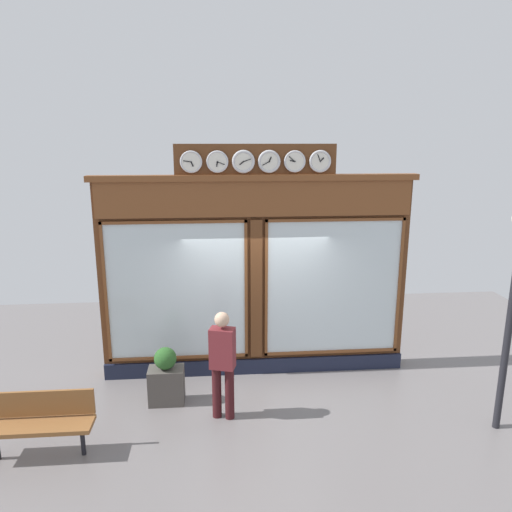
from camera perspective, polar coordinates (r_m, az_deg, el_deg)
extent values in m
plane|color=slate|center=(6.59, 2.29, -24.93)|extent=(14.00, 14.00, 0.00)
cube|color=#5B3319|center=(8.43, -0.09, -2.75)|extent=(5.35, 0.30, 3.46)
cube|color=#191E33|center=(8.85, 0.01, -12.97)|extent=(5.35, 0.08, 0.28)
cube|color=brown|center=(7.95, 0.02, 6.82)|extent=(5.24, 0.08, 0.59)
cube|color=brown|center=(7.94, 0.01, 9.31)|extent=(5.45, 0.20, 0.10)
cube|color=silver|center=(8.53, 9.18, -3.73)|extent=(2.32, 0.02, 2.37)
cube|color=brown|center=(8.24, 9.53, 4.27)|extent=(2.42, 0.04, 0.05)
cube|color=brown|center=(8.95, 8.91, -11.18)|extent=(2.42, 0.04, 0.05)
cube|color=brown|center=(8.87, 16.69, -3.47)|extent=(0.05, 0.04, 2.47)
cube|color=brown|center=(8.31, 1.23, -4.03)|extent=(0.05, 0.04, 2.47)
cube|color=silver|center=(8.31, -9.41, -4.21)|extent=(2.32, 0.02, 2.37)
cube|color=brown|center=(8.01, -9.76, 4.00)|extent=(2.42, 0.04, 0.05)
cube|color=brown|center=(8.74, -9.11, -11.81)|extent=(2.42, 0.04, 0.05)
cube|color=brown|center=(8.47, -17.47, -4.32)|extent=(0.05, 0.04, 2.47)
cube|color=brown|center=(8.28, -1.19, -4.09)|extent=(0.05, 0.04, 2.47)
cube|color=#5B3319|center=(8.30, 0.02, -4.05)|extent=(0.20, 0.10, 2.47)
cube|color=#5B3319|center=(7.96, -0.01, 11.20)|extent=(2.66, 0.06, 0.56)
cylinder|color=white|center=(8.04, 7.65, 11.11)|extent=(0.30, 0.02, 0.30)
torus|color=silver|center=(8.04, 7.65, 11.11)|extent=(0.36, 0.04, 0.36)
cube|color=black|center=(8.03, 7.88, 11.30)|extent=(0.07, 0.01, 0.07)
cube|color=black|center=(8.02, 7.51, 11.52)|extent=(0.06, 0.01, 0.12)
sphere|color=black|center=(8.02, 7.67, 11.10)|extent=(0.02, 0.02, 0.02)
cylinder|color=white|center=(7.96, 4.64, 11.16)|extent=(0.30, 0.02, 0.30)
torus|color=silver|center=(7.96, 4.65, 11.16)|extent=(0.36, 0.03, 0.36)
cube|color=black|center=(7.94, 4.37, 11.21)|extent=(0.08, 0.01, 0.03)
cube|color=black|center=(7.94, 4.31, 11.45)|extent=(0.10, 0.01, 0.09)
sphere|color=black|center=(7.94, 4.66, 11.16)|extent=(0.02, 0.02, 0.02)
cylinder|color=white|center=(7.90, 1.58, 11.18)|extent=(0.30, 0.02, 0.30)
torus|color=silver|center=(7.90, 1.59, 11.18)|extent=(0.37, 0.05, 0.37)
cube|color=black|center=(7.89, 1.71, 11.45)|extent=(0.05, 0.01, 0.08)
cube|color=black|center=(7.88, 1.18, 10.96)|extent=(0.12, 0.01, 0.07)
sphere|color=black|center=(7.88, 1.60, 11.18)|extent=(0.02, 0.02, 0.02)
cylinder|color=white|center=(7.87, -1.51, 11.17)|extent=(0.30, 0.02, 0.30)
torus|color=silver|center=(7.86, -1.51, 11.17)|extent=(0.37, 0.05, 0.37)
cube|color=black|center=(7.85, -1.74, 10.98)|extent=(0.07, 0.01, 0.06)
cube|color=black|center=(7.85, -1.07, 11.32)|extent=(0.12, 0.01, 0.05)
sphere|color=black|center=(7.85, -1.51, 11.16)|extent=(0.02, 0.02, 0.02)
cylinder|color=white|center=(7.85, -4.63, 11.13)|extent=(0.30, 0.02, 0.30)
torus|color=silver|center=(7.85, -4.63, 11.13)|extent=(0.36, 0.03, 0.36)
cube|color=black|center=(7.84, -4.67, 10.83)|extent=(0.03, 0.01, 0.08)
cube|color=black|center=(7.84, -4.19, 10.96)|extent=(0.12, 0.01, 0.06)
sphere|color=black|center=(7.83, -4.63, 11.12)|extent=(0.02, 0.02, 0.02)
cylinder|color=white|center=(7.86, -7.74, 11.05)|extent=(0.30, 0.02, 0.30)
torus|color=silver|center=(7.86, -7.74, 11.05)|extent=(0.36, 0.03, 0.36)
cube|color=black|center=(7.85, -7.61, 10.78)|extent=(0.05, 0.01, 0.08)
cube|color=black|center=(7.85, -8.21, 11.10)|extent=(0.13, 0.01, 0.03)
sphere|color=black|center=(7.84, -7.75, 11.05)|extent=(0.02, 0.02, 0.02)
cylinder|color=#3A1316|center=(7.53, -4.69, -15.82)|extent=(0.14, 0.14, 0.82)
cylinder|color=#3A1316|center=(7.48, -3.16, -16.00)|extent=(0.14, 0.14, 0.82)
cube|color=maroon|center=(7.17, -4.02, -10.91)|extent=(0.41, 0.31, 0.62)
sphere|color=tan|center=(7.00, -4.09, -7.55)|extent=(0.22, 0.22, 0.22)
cylinder|color=black|center=(7.64, 27.82, -8.15)|extent=(0.10, 0.10, 2.95)
cube|color=#4C4742|center=(8.04, -10.60, -14.92)|extent=(0.56, 0.36, 0.59)
sphere|color=#285623|center=(7.83, -10.76, -11.89)|extent=(0.35, 0.35, 0.35)
cube|color=brown|center=(7.25, -24.50, -18.00)|extent=(1.40, 0.40, 0.06)
cube|color=brown|center=(7.27, -24.25, -15.70)|extent=(1.40, 0.04, 0.36)
cylinder|color=black|center=(7.21, -19.94, -19.86)|extent=(0.06, 0.06, 0.45)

